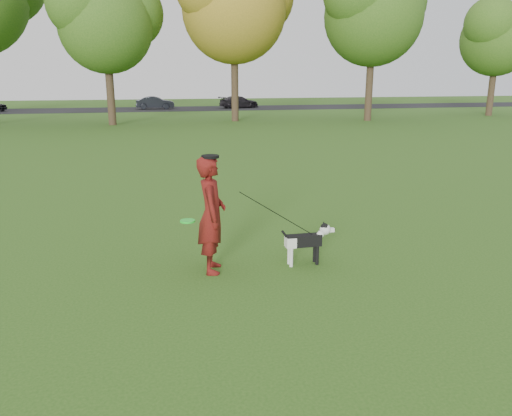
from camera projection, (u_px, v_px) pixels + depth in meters
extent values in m
plane|color=#285116|center=(278.00, 268.00, 8.13)|extent=(120.00, 120.00, 0.00)
cube|color=black|center=(167.00, 109.00, 45.87)|extent=(120.00, 7.00, 0.02)
imported|color=#560C0E|center=(212.00, 215.00, 7.78)|extent=(0.54, 0.73, 1.86)
cube|color=black|center=(304.00, 240.00, 8.18)|extent=(0.58, 0.18, 0.19)
cube|color=white|center=(290.00, 242.00, 8.13)|extent=(0.16, 0.18, 0.17)
cylinder|color=white|center=(291.00, 257.00, 8.14)|extent=(0.06, 0.06, 0.32)
cylinder|color=white|center=(289.00, 255.00, 8.26)|extent=(0.06, 0.06, 0.32)
cylinder|color=black|center=(317.00, 255.00, 8.23)|extent=(0.06, 0.06, 0.32)
cylinder|color=black|center=(315.00, 253.00, 8.35)|extent=(0.06, 0.06, 0.32)
cylinder|color=white|center=(319.00, 237.00, 8.22)|extent=(0.19, 0.12, 0.21)
sphere|color=white|center=(325.00, 229.00, 8.21)|extent=(0.18, 0.18, 0.18)
sphere|color=black|center=(325.00, 227.00, 8.20)|extent=(0.14, 0.14, 0.14)
cube|color=white|center=(331.00, 230.00, 8.23)|extent=(0.12, 0.07, 0.06)
sphere|color=black|center=(334.00, 230.00, 8.25)|extent=(0.04, 0.04, 0.04)
cone|color=black|center=(326.00, 225.00, 8.14)|extent=(0.06, 0.06, 0.07)
cone|color=black|center=(324.00, 223.00, 8.23)|extent=(0.06, 0.06, 0.07)
cylinder|color=black|center=(287.00, 238.00, 8.10)|extent=(0.20, 0.04, 0.27)
cylinder|color=black|center=(315.00, 236.00, 8.20)|extent=(0.13, 0.13, 0.02)
imported|color=black|center=(155.00, 103.00, 45.51)|extent=(3.50, 1.44, 1.13)
imported|color=black|center=(239.00, 102.00, 47.13)|extent=(4.06, 2.52, 1.10)
cylinder|color=#1CE12C|center=(188.00, 221.00, 7.58)|extent=(0.23, 0.23, 0.02)
cylinder|color=black|center=(210.00, 157.00, 7.54)|extent=(0.27, 0.27, 0.04)
cylinder|color=#38281C|center=(110.00, 91.00, 30.82)|extent=(0.48, 0.48, 4.20)
sphere|color=#426B1E|center=(105.00, 16.00, 29.70)|extent=(5.60, 5.60, 5.60)
cylinder|color=#38281C|center=(235.00, 83.00, 33.31)|extent=(0.48, 0.48, 5.04)
cylinder|color=#38281C|center=(369.00, 84.00, 33.79)|extent=(0.48, 0.48, 4.83)
sphere|color=#426B1E|center=(374.00, 6.00, 32.50)|extent=(6.44, 6.44, 6.44)
cylinder|color=#38281C|center=(491.00, 89.00, 38.07)|extent=(0.48, 0.48, 3.99)
sphere|color=#426B1E|center=(498.00, 32.00, 37.00)|extent=(5.32, 5.32, 5.32)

